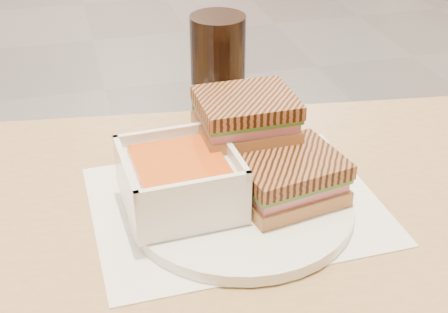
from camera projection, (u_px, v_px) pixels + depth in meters
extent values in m
cube|color=#A28755|center=(166.00, 271.00, 0.70)|extent=(1.28, 0.85, 0.03)
cube|color=white|center=(236.00, 205.00, 0.78)|extent=(0.35, 0.27, 0.00)
cylinder|color=white|center=(241.00, 206.00, 0.76)|extent=(0.27, 0.27, 0.01)
cube|color=white|center=(180.00, 184.00, 0.74)|extent=(0.14, 0.14, 0.05)
cube|color=orange|center=(179.00, 162.00, 0.72)|extent=(0.11, 0.11, 0.01)
cube|color=white|center=(230.00, 150.00, 0.74)|extent=(0.01, 0.13, 0.01)
cube|color=white|center=(125.00, 168.00, 0.71)|extent=(0.01, 0.13, 0.01)
cube|color=white|center=(166.00, 134.00, 0.77)|extent=(0.13, 0.01, 0.01)
cube|color=white|center=(194.00, 188.00, 0.67)|extent=(0.13, 0.01, 0.01)
cube|color=#9C7042|center=(287.00, 190.00, 0.76)|extent=(0.14, 0.12, 0.02)
cube|color=#C47180|center=(287.00, 179.00, 0.75)|extent=(0.13, 0.11, 0.01)
cube|color=#386B23|center=(288.00, 173.00, 0.75)|extent=(0.13, 0.12, 0.01)
cube|color=brown|center=(288.00, 164.00, 0.74)|extent=(0.14, 0.12, 0.02)
cube|color=#9C7042|center=(246.00, 128.00, 0.79)|extent=(0.12, 0.10, 0.02)
cube|color=#C47180|center=(246.00, 118.00, 0.78)|extent=(0.11, 0.09, 0.01)
cube|color=#386B23|center=(246.00, 111.00, 0.78)|extent=(0.12, 0.09, 0.01)
cube|color=brown|center=(246.00, 103.00, 0.77)|extent=(0.12, 0.10, 0.02)
cylinder|color=black|center=(218.00, 73.00, 0.92)|extent=(0.08, 0.08, 0.17)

